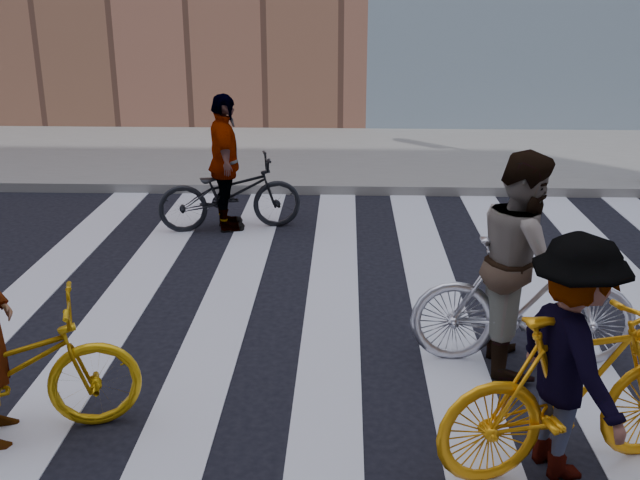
# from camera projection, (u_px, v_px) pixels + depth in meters

# --- Properties ---
(ground) EXTENTS (100.00, 100.00, 0.00)m
(ground) POSITION_uv_depth(u_px,v_px,m) (389.00, 337.00, 7.10)
(ground) COLOR black
(ground) RESTS_ON ground
(sidewalk_far) EXTENTS (100.00, 5.00, 0.15)m
(sidewalk_far) POSITION_uv_depth(u_px,v_px,m) (369.00, 157.00, 14.16)
(sidewalk_far) COLOR gray
(sidewalk_far) RESTS_ON ground
(zebra_crosswalk) EXTENTS (8.25, 10.00, 0.01)m
(zebra_crosswalk) POSITION_uv_depth(u_px,v_px,m) (389.00, 336.00, 7.10)
(zebra_crosswalk) COLOR silver
(zebra_crosswalk) RESTS_ON ground
(bike_silver_mid) EXTENTS (1.96, 0.62, 1.16)m
(bike_silver_mid) POSITION_uv_depth(u_px,v_px,m) (524.00, 302.00, 6.45)
(bike_silver_mid) COLOR silver
(bike_silver_mid) RESTS_ON ground
(bike_yellow_right) EXTENTS (2.04, 1.08, 1.18)m
(bike_yellow_right) POSITION_uv_depth(u_px,v_px,m) (575.00, 393.00, 4.99)
(bike_yellow_right) COLOR orange
(bike_yellow_right) RESTS_ON ground
(bike_dark_rear) EXTENTS (2.02, 1.10, 1.01)m
(bike_dark_rear) POSITION_uv_depth(u_px,v_px,m) (230.00, 193.00, 10.06)
(bike_dark_rear) COLOR black
(bike_dark_rear) RESTS_ON ground
(rider_mid) EXTENTS (0.75, 0.95, 1.91)m
(rider_mid) POSITION_uv_depth(u_px,v_px,m) (522.00, 261.00, 6.33)
(rider_mid) COLOR slate
(rider_mid) RESTS_ON ground
(rider_right) EXTENTS (0.91, 1.23, 1.70)m
(rider_right) POSITION_uv_depth(u_px,v_px,m) (571.00, 358.00, 4.91)
(rider_right) COLOR slate
(rider_right) RESTS_ON ground
(rider_rear) EXTENTS (0.69, 1.15, 1.84)m
(rider_rear) POSITION_uv_depth(u_px,v_px,m) (225.00, 163.00, 9.93)
(rider_rear) COLOR slate
(rider_rear) RESTS_ON ground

